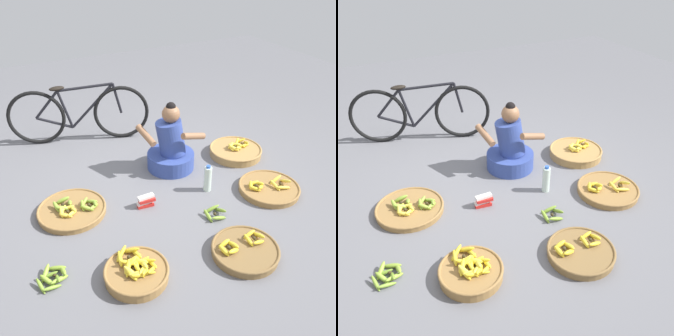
{
  "view_description": "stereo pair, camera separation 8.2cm",
  "coord_description": "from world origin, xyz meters",
  "views": [
    {
      "loc": [
        -1.38,
        -2.87,
        2.25
      ],
      "look_at": [
        0.0,
        -0.2,
        0.35
      ],
      "focal_mm": 40.15,
      "sensor_mm": 36.0,
      "label": 1
    },
    {
      "loc": [
        -1.3,
        -2.91,
        2.25
      ],
      "look_at": [
        0.0,
        -0.2,
        0.35
      ],
      "focal_mm": 40.15,
      "sensor_mm": 36.0,
      "label": 2
    }
  ],
  "objects": [
    {
      "name": "packet_carton_stack",
      "position": [
        -0.25,
        -0.22,
        0.06
      ],
      "size": [
        0.18,
        0.08,
        0.12
      ],
      "color": "red",
      "rests_on": "ground"
    },
    {
      "name": "loose_bananas_mid_right",
      "position": [
        -1.25,
        -0.72,
        0.03
      ],
      "size": [
        0.25,
        0.26,
        0.09
      ],
      "color": "#8CAD38",
      "rests_on": "ground"
    },
    {
      "name": "banana_basket_front_left",
      "position": [
        -0.91,
        0.0,
        0.04
      ],
      "size": [
        0.64,
        0.64,
        0.13
      ],
      "color": "olive",
      "rests_on": "ground"
    },
    {
      "name": "water_bottle",
      "position": [
        0.42,
        -0.26,
        0.14
      ],
      "size": [
        0.08,
        0.08,
        0.29
      ],
      "color": "silver",
      "rests_on": "ground"
    },
    {
      "name": "banana_basket_back_right",
      "position": [
        0.96,
        -0.57,
        0.04
      ],
      "size": [
        0.62,
        0.62,
        0.14
      ],
      "color": "olive",
      "rests_on": "ground"
    },
    {
      "name": "banana_basket_near_bicycle",
      "position": [
        0.21,
        -1.17,
        0.04
      ],
      "size": [
        0.56,
        0.56,
        0.13
      ],
      "color": "brown",
      "rests_on": "ground"
    },
    {
      "name": "banana_basket_front_right",
      "position": [
        1.1,
        0.19,
        0.05
      ],
      "size": [
        0.61,
        0.61,
        0.16
      ],
      "color": "#A87F47",
      "rests_on": "ground"
    },
    {
      "name": "loose_bananas_back_center",
      "position": [
        0.26,
        -0.65,
        0.03
      ],
      "size": [
        0.19,
        0.19,
        0.09
      ],
      "color": "olive",
      "rests_on": "ground"
    },
    {
      "name": "bicycle_leaning",
      "position": [
        -0.41,
        1.38,
        0.36
      ],
      "size": [
        1.64,
        0.56,
        0.73
      ],
      "color": "black",
      "rests_on": "ground"
    },
    {
      "name": "ground_plane",
      "position": [
        0.0,
        0.0,
        0.0
      ],
      "size": [
        10.0,
        10.0,
        0.0
      ],
      "primitive_type": "plane",
      "color": "slate"
    },
    {
      "name": "banana_basket_near_vendor",
      "position": [
        -0.68,
        -0.99,
        0.06
      ],
      "size": [
        0.5,
        0.5,
        0.17
      ],
      "color": "olive",
      "rests_on": "ground"
    },
    {
      "name": "vendor_woman_front",
      "position": [
        0.29,
        0.3,
        0.25
      ],
      "size": [
        0.65,
        0.53,
        0.78
      ],
      "color": "#334793",
      "rests_on": "ground"
    }
  ]
}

